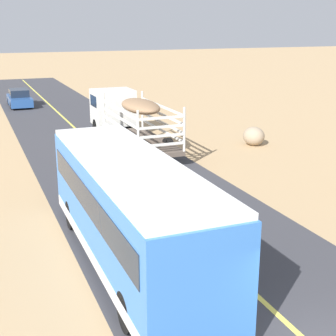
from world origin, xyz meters
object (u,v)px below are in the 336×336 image
at_px(livestock_truck, 123,113).
at_px(car_far, 19,99).
at_px(boulder_far_horizon, 254,136).
at_px(bus, 130,209).

bearing_deg(livestock_truck, car_far, 105.30).
bearing_deg(boulder_far_horizon, livestock_truck, 152.36).
height_order(livestock_truck, bus, bus).
height_order(car_far, boulder_far_horizon, car_far).
xyz_separation_m(livestock_truck, boulder_far_horizon, (6.89, -3.61, -1.24)).
height_order(livestock_truck, boulder_far_horizon, livestock_truck).
distance_m(livestock_truck, bus, 15.83).
relative_size(livestock_truck, boulder_far_horizon, 7.16).
bearing_deg(car_far, bus, -90.02).
xyz_separation_m(car_far, boulder_far_horizon, (11.31, -19.75, -0.14)).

